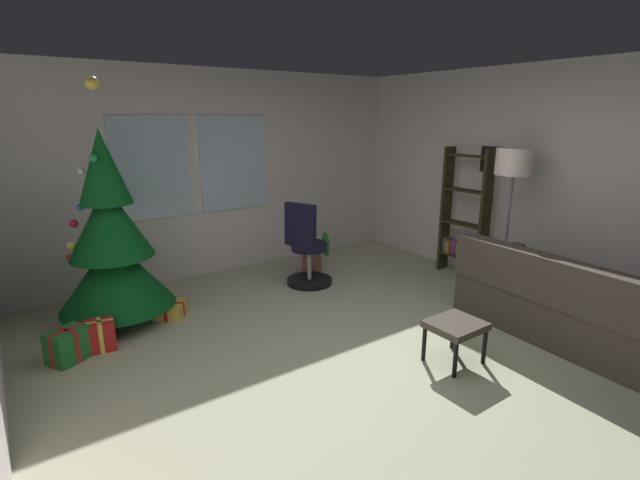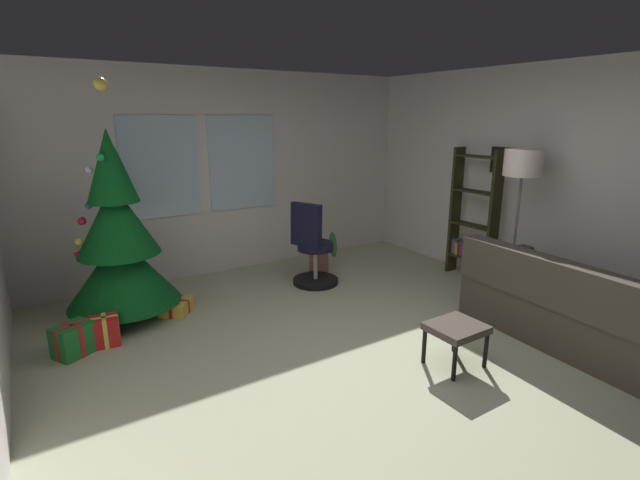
{
  "view_description": "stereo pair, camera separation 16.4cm",
  "coord_description": "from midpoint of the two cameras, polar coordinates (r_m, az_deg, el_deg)",
  "views": [
    {
      "loc": [
        -2.42,
        -2.63,
        2.02
      ],
      "look_at": [
        -0.29,
        0.37,
        1.02
      ],
      "focal_mm": 25.84,
      "sensor_mm": 36.0,
      "label": 1
    },
    {
      "loc": [
        -2.28,
        -2.73,
        2.02
      ],
      "look_at": [
        -0.29,
        0.37,
        1.02
      ],
      "focal_mm": 25.84,
      "sensor_mm": 36.0,
      "label": 2
    }
  ],
  "objects": [
    {
      "name": "footstool",
      "position": [
        4.03,
        15.31,
        -10.48
      ],
      "size": [
        0.43,
        0.39,
        0.37
      ],
      "color": "#423A31",
      "rests_on": "ground_plane"
    },
    {
      "name": "ground_plane",
      "position": [
        4.12,
        5.41,
        -15.02
      ],
      "size": [
        5.2,
        5.86,
        0.1
      ],
      "primitive_type": "cube",
      "color": "#AFB090"
    },
    {
      "name": "gift_box_gold",
      "position": [
        5.11,
        -18.86,
        -8.11
      ],
      "size": [
        0.41,
        0.42,
        0.15
      ],
      "color": "gold",
      "rests_on": "ground_plane"
    },
    {
      "name": "wall_right_with_frames",
      "position": [
        5.72,
        26.59,
        6.32
      ],
      "size": [
        0.12,
        5.86,
        2.59
      ],
      "color": "silver",
      "rests_on": "ground_plane"
    },
    {
      "name": "bookshelf",
      "position": [
        6.13,
        16.66,
        2.27
      ],
      "size": [
        0.18,
        0.64,
        1.64
      ],
      "color": "#2B2814",
      "rests_on": "ground_plane"
    },
    {
      "name": "wall_back_with_windows",
      "position": [
        6.16,
        -12.85,
        8.09
      ],
      "size": [
        5.2,
        0.12,
        2.59
      ],
      "color": "silver",
      "rests_on": "ground_plane"
    },
    {
      "name": "floor_lamp",
      "position": [
        5.37,
        22.03,
        7.92
      ],
      "size": [
        0.39,
        0.39,
        1.68
      ],
      "color": "slate",
      "rests_on": "ground_plane"
    },
    {
      "name": "couch",
      "position": [
        4.96,
        29.09,
        -7.28
      ],
      "size": [
        1.63,
        2.02,
        0.83
      ],
      "color": "#423A31",
      "rests_on": "ground_plane"
    },
    {
      "name": "gift_box_red",
      "position": [
        4.63,
        -26.47,
        -10.54
      ],
      "size": [
        0.25,
        0.22,
        0.27
      ],
      "color": "red",
      "rests_on": "ground_plane"
    },
    {
      "name": "office_chair",
      "position": [
        5.58,
        -2.5,
        -1.63
      ],
      "size": [
        0.58,
        0.56,
        1.04
      ],
      "color": "black",
      "rests_on": "ground_plane"
    },
    {
      "name": "gift_box_green",
      "position": [
        4.56,
        -29.64,
        -11.27
      ],
      "size": [
        0.38,
        0.35,
        0.29
      ],
      "color": "#1E722D",
      "rests_on": "ground_plane"
    },
    {
      "name": "holiday_tree",
      "position": [
        4.95,
        -25.23,
        -0.65
      ],
      "size": [
        1.1,
        1.1,
        2.36
      ],
      "color": "#4C331E",
      "rests_on": "ground_plane"
    },
    {
      "name": "potted_plant",
      "position": [
        6.13,
        -1.76,
        -1.92
      ],
      "size": [
        0.37,
        0.42,
        0.56
      ],
      "color": "#915A44",
      "rests_on": "ground_plane"
    }
  ]
}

